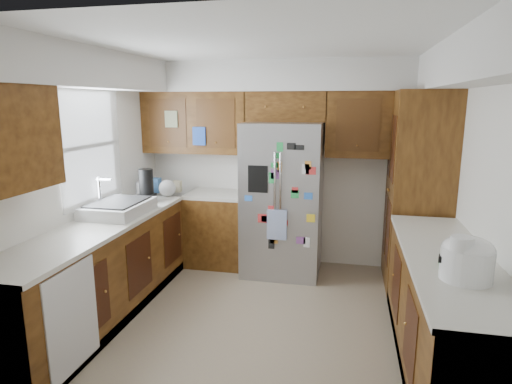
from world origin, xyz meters
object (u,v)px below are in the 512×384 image
pantry (418,191)px  paper_towel (460,260)px  fridge (283,199)px  rice_cooker (467,258)px

pantry → paper_towel: bearing=-91.6°
fridge → paper_towel: bearing=-56.6°
fridge → rice_cooker: 2.60m
fridge → rice_cooker: size_ratio=5.49×
pantry → fridge: size_ratio=1.19×
fridge → paper_towel: 2.63m
fridge → pantry: bearing=-2.1°
pantry → rice_cooker: (-0.00, -2.06, -0.01)m
pantry → rice_cooker: size_ratio=6.55×
pantry → fridge: pantry is taller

